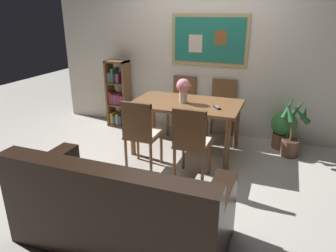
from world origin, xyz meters
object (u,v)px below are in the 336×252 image
Objects in this scene: dining_chair_far_left at (183,100)px; potted_palm at (292,132)px; dining_chair_far_right at (222,105)px; dining_table at (186,109)px; potted_ivy at (284,128)px; dining_chair_near_right at (191,139)px; flower_vase at (183,88)px; dining_chair_near_left at (141,130)px; leather_couch at (120,210)px; tv_remote at (217,107)px; bookshelf at (118,96)px.

dining_chair_far_left is 1.09× the size of potted_palm.
potted_palm is at bearing -19.09° from dining_chair_far_right.
dining_chair_far_left reaches higher than dining_table.
potted_ivy is at bearing 112.35° from potted_palm.
dining_chair_near_right is 0.91m from flower_vase.
potted_ivy is at bearing 26.07° from dining_table.
dining_table is 1.61× the size of dining_chair_near_left.
potted_ivy is (1.58, -0.10, -0.24)m from dining_chair_far_left.
tv_remote is (0.40, 1.87, 0.43)m from leather_couch.
potted_ivy is at bearing 26.32° from flower_vase.
flower_vase reaches higher than leather_couch.
dining_chair_far_right reaches higher than tv_remote.
leather_couch is (0.05, -1.99, -0.32)m from dining_table.
potted_ivy is (1.24, 2.62, -0.02)m from leather_couch.
tv_remote is at bearing -153.13° from potted_palm.
dining_chair_far_right is 0.93m from flower_vase.
bookshelf is at bearing 154.44° from flower_vase.
dining_chair_near_left is (-0.66, 0.04, 0.00)m from dining_chair_near_right.
flower_vase is (-0.40, -0.75, 0.39)m from dining_chair_far_right.
bookshelf is at bearing 128.26° from dining_chair_near_left.
dining_chair_far_left is 1.46m from dining_chair_near_left.
flower_vase is at bearing 168.59° from tv_remote.
dining_chair_far_right reaches higher than potted_palm.
dining_chair_near_right and dining_chair_near_left have the same top height.
dining_chair_far_left reaches higher than potted_ivy.
flower_vase reaches higher than dining_chair_near_left.
dining_chair_near_left is at bearing -148.29° from potted_palm.
dining_chair_far_left is 1.60m from potted_ivy.
bookshelf reaches higher than tv_remote.
dining_chair_far_right reaches higher than dining_table.
dining_chair_near_left is at bearing -143.15° from tv_remote.
dining_chair_near_left is at bearing -115.95° from dining_table.
dining_table is 0.82× the size of leather_couch.
dining_table is 0.80m from dining_chair_far_left.
tv_remote is at bearing -138.10° from potted_ivy.
dining_chair_far_left is 1.15m from tv_remote.
leather_couch is 1.59× the size of bookshelf.
bookshelf is 3.44× the size of flower_vase.
tv_remote is (0.09, -0.85, 0.20)m from dining_chair_far_right.
dining_chair_far_left is at bearing 4.76° from bookshelf.
dining_chair_far_left is at bearing 167.46° from potted_palm.
flower_vase reaches higher than dining_table.
dining_chair_far_left is (-0.29, 0.74, -0.10)m from dining_table.
leather_couch is at bearing -96.51° from dining_chair_far_right.
dining_chair_far_right is at bearing 2.55° from bookshelf.
dining_chair_far_right is (0.36, 0.72, -0.10)m from dining_table.
potted_ivy is (0.93, -0.09, -0.24)m from dining_chair_far_right.
potted_palm is at bearing -12.54° from dining_chair_far_left.
dining_chair_far_left reaches higher than tv_remote.
dining_table is at bearing 34.35° from flower_vase.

